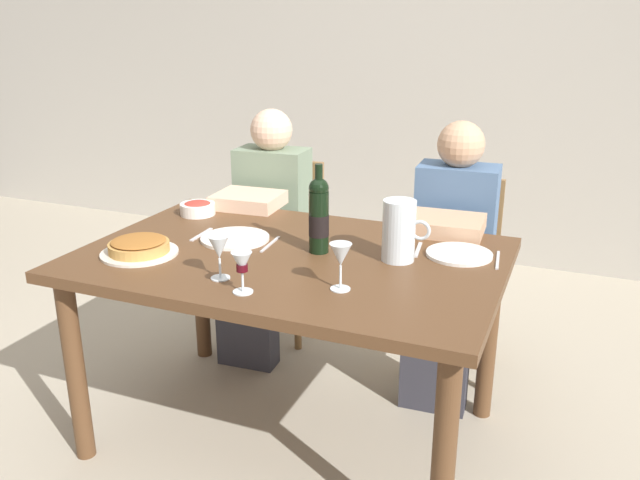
% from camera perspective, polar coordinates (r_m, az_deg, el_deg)
% --- Properties ---
extents(ground_plane, '(8.00, 8.00, 0.00)m').
position_cam_1_polar(ground_plane, '(2.72, -2.30, -16.40)').
color(ground_plane, '#B2A893').
extents(back_wall, '(8.00, 0.10, 2.80)m').
position_cam_1_polar(back_wall, '(4.42, 10.45, 16.41)').
color(back_wall, '#B2ADA3').
rests_on(back_wall, ground).
extents(dining_table, '(1.50, 1.00, 0.76)m').
position_cam_1_polar(dining_table, '(2.40, -2.51, -3.28)').
color(dining_table, brown).
rests_on(dining_table, ground).
extents(wine_bottle, '(0.07, 0.07, 0.32)m').
position_cam_1_polar(wine_bottle, '(2.34, -0.10, 2.16)').
color(wine_bottle, black).
rests_on(wine_bottle, dining_table).
extents(water_pitcher, '(0.17, 0.12, 0.22)m').
position_cam_1_polar(water_pitcher, '(2.29, 6.88, 0.50)').
color(water_pitcher, silver).
rests_on(water_pitcher, dining_table).
extents(baked_tart, '(0.28, 0.28, 0.06)m').
position_cam_1_polar(baked_tart, '(2.44, -15.45, -0.59)').
color(baked_tart, silver).
rests_on(baked_tart, dining_table).
extents(salad_bowl, '(0.15, 0.15, 0.06)m').
position_cam_1_polar(salad_bowl, '(2.87, -10.59, 2.78)').
color(salad_bowl, white).
rests_on(salad_bowl, dining_table).
extents(wine_glass_left_diner, '(0.07, 0.07, 0.15)m').
position_cam_1_polar(wine_glass_left_diner, '(2.13, -8.77, -0.78)').
color(wine_glass_left_diner, silver).
rests_on(wine_glass_left_diner, dining_table).
extents(wine_glass_right_diner, '(0.07, 0.07, 0.15)m').
position_cam_1_polar(wine_glass_right_diner, '(2.02, 1.81, -1.45)').
color(wine_glass_right_diner, silver).
rests_on(wine_glass_right_diner, dining_table).
extents(wine_glass_centre, '(0.07, 0.07, 0.13)m').
position_cam_1_polar(wine_glass_centre, '(2.02, -6.80, -2.12)').
color(wine_glass_centre, silver).
rests_on(wine_glass_centre, dining_table).
extents(dinner_plate_left_setting, '(0.26, 0.26, 0.01)m').
position_cam_1_polar(dinner_plate_left_setting, '(2.53, -7.39, 0.15)').
color(dinner_plate_left_setting, white).
rests_on(dinner_plate_left_setting, dining_table).
extents(dinner_plate_right_setting, '(0.24, 0.24, 0.01)m').
position_cam_1_polar(dinner_plate_right_setting, '(2.40, 12.00, -1.20)').
color(dinner_plate_right_setting, white).
rests_on(dinner_plate_right_setting, dining_table).
extents(fork_left_setting, '(0.02, 0.16, 0.00)m').
position_cam_1_polar(fork_left_setting, '(2.60, -10.26, 0.48)').
color(fork_left_setting, silver).
rests_on(fork_left_setting, dining_table).
extents(knife_left_setting, '(0.02, 0.18, 0.00)m').
position_cam_1_polar(knife_left_setting, '(2.46, -4.34, -0.36)').
color(knife_left_setting, silver).
rests_on(knife_left_setting, dining_table).
extents(knife_right_setting, '(0.03, 0.18, 0.00)m').
position_cam_1_polar(knife_right_setting, '(2.38, 15.19, -1.69)').
color(knife_right_setting, silver).
rests_on(knife_right_setting, dining_table).
extents(spoon_right_setting, '(0.03, 0.16, 0.00)m').
position_cam_1_polar(spoon_right_setting, '(2.42, 8.52, -0.83)').
color(spoon_right_setting, silver).
rests_on(spoon_right_setting, dining_table).
extents(chair_left, '(0.42, 0.42, 0.87)m').
position_cam_1_polar(chair_left, '(3.39, -3.18, 0.41)').
color(chair_left, olive).
rests_on(chair_left, ground).
extents(diner_left, '(0.35, 0.52, 1.16)m').
position_cam_1_polar(diner_left, '(3.15, -4.87, 1.18)').
color(diner_left, gray).
rests_on(diner_left, ground).
extents(chair_right, '(0.42, 0.42, 0.87)m').
position_cam_1_polar(chair_right, '(3.11, 11.79, -1.75)').
color(chair_right, olive).
rests_on(chair_right, ground).
extents(diner_right, '(0.35, 0.51, 1.16)m').
position_cam_1_polar(diner_right, '(2.85, 11.22, -1.08)').
color(diner_right, '#4C6B93').
rests_on(diner_right, ground).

